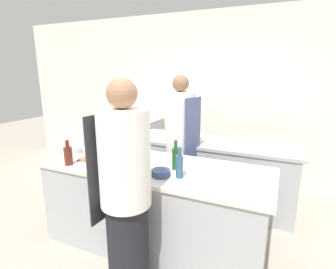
{
  "coord_description": "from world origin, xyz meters",
  "views": [
    {
      "loc": [
        1.16,
        -2.26,
        1.87
      ],
      "look_at": [
        0.0,
        0.35,
        1.16
      ],
      "focal_mm": 28.0,
      "sensor_mm": 36.0,
      "label": 1
    }
  ],
  "objects_px": {
    "bottle_wine": "(176,158)",
    "bowl_prep_small": "(75,150)",
    "bottle_cooking_oil": "(97,140)",
    "stockpot": "(177,126)",
    "bottle_olive_oil": "(121,158)",
    "oven_range": "(135,145)",
    "bottle_sauce": "(180,166)",
    "chef_at_stove": "(180,146)",
    "bottle_water": "(139,147)",
    "chef_at_prep_near": "(126,195)",
    "bowl_mixing_large": "(161,173)",
    "bowl_ceramic_blue": "(135,170)",
    "bottle_vinegar": "(68,155)"
  },
  "relations": [
    {
      "from": "chef_at_prep_near",
      "to": "bowl_mixing_large",
      "type": "height_order",
      "value": "chef_at_prep_near"
    },
    {
      "from": "bottle_cooking_oil",
      "to": "bowl_mixing_large",
      "type": "bearing_deg",
      "value": -21.41
    },
    {
      "from": "bottle_wine",
      "to": "bottle_cooking_oil",
      "type": "bearing_deg",
      "value": 169.88
    },
    {
      "from": "bottle_wine",
      "to": "bowl_prep_small",
      "type": "relative_size",
      "value": 1.73
    },
    {
      "from": "chef_at_prep_near",
      "to": "bowl_mixing_large",
      "type": "xyz_separation_m",
      "value": [
        0.09,
        0.45,
        0.03
      ]
    },
    {
      "from": "bottle_cooking_oil",
      "to": "stockpot",
      "type": "distance_m",
      "value": 1.3
    },
    {
      "from": "bottle_vinegar",
      "to": "stockpot",
      "type": "bearing_deg",
      "value": 72.97
    },
    {
      "from": "bottle_wine",
      "to": "bottle_water",
      "type": "xyz_separation_m",
      "value": [
        -0.5,
        0.14,
        0.01
      ]
    },
    {
      "from": "bottle_cooking_oil",
      "to": "bottle_water",
      "type": "xyz_separation_m",
      "value": [
        0.63,
        -0.06,
        0.0
      ]
    },
    {
      "from": "bottle_olive_oil",
      "to": "bottle_wine",
      "type": "distance_m",
      "value": 0.54
    },
    {
      "from": "stockpot",
      "to": "bottle_wine",
      "type": "bearing_deg",
      "value": -68.51
    },
    {
      "from": "chef_at_prep_near",
      "to": "bottle_vinegar",
      "type": "distance_m",
      "value": 0.98
    },
    {
      "from": "chef_at_prep_near",
      "to": "bottle_water",
      "type": "xyz_separation_m",
      "value": [
        -0.35,
        0.81,
        0.13
      ]
    },
    {
      "from": "bottle_cooking_oil",
      "to": "bowl_mixing_large",
      "type": "xyz_separation_m",
      "value": [
        1.07,
        -0.42,
        -0.09
      ]
    },
    {
      "from": "bottle_water",
      "to": "bottle_sauce",
      "type": "bearing_deg",
      "value": -27.42
    },
    {
      "from": "bottle_vinegar",
      "to": "bottle_wine",
      "type": "relative_size",
      "value": 0.88
    },
    {
      "from": "bottle_vinegar",
      "to": "bottle_wine",
      "type": "bearing_deg",
      "value": 17.7
    },
    {
      "from": "chef_at_prep_near",
      "to": "bottle_sauce",
      "type": "distance_m",
      "value": 0.57
    },
    {
      "from": "oven_range",
      "to": "chef_at_stove",
      "type": "bearing_deg",
      "value": -37.7
    },
    {
      "from": "bottle_vinegar",
      "to": "bowl_ceramic_blue",
      "type": "xyz_separation_m",
      "value": [
        0.75,
        0.07,
        -0.07
      ]
    },
    {
      "from": "bottle_olive_oil",
      "to": "bowl_mixing_large",
      "type": "height_order",
      "value": "bottle_olive_oil"
    },
    {
      "from": "bottle_vinegar",
      "to": "bottle_olive_oil",
      "type": "bearing_deg",
      "value": 13.3
    },
    {
      "from": "bottle_sauce",
      "to": "bowl_ceramic_blue",
      "type": "xyz_separation_m",
      "value": [
        -0.42,
        -0.08,
        -0.08
      ]
    },
    {
      "from": "bottle_sauce",
      "to": "chef_at_prep_near",
      "type": "bearing_deg",
      "value": -117.82
    },
    {
      "from": "bottle_water",
      "to": "stockpot",
      "type": "relative_size",
      "value": 1.16
    },
    {
      "from": "bottle_cooking_oil",
      "to": "bowl_ceramic_blue",
      "type": "distance_m",
      "value": 0.94
    },
    {
      "from": "bowl_prep_small",
      "to": "bowl_mixing_large",
      "type": "bearing_deg",
      "value": -9.69
    },
    {
      "from": "chef_at_stove",
      "to": "bottle_olive_oil",
      "type": "height_order",
      "value": "chef_at_stove"
    },
    {
      "from": "bottle_olive_oil",
      "to": "bottle_cooking_oil",
      "type": "xyz_separation_m",
      "value": [
        -0.62,
        0.41,
        0.02
      ]
    },
    {
      "from": "oven_range",
      "to": "bottle_sauce",
      "type": "distance_m",
      "value": 2.62
    },
    {
      "from": "bowl_mixing_large",
      "to": "bottle_water",
      "type": "bearing_deg",
      "value": 141.16
    },
    {
      "from": "bottle_cooking_oil",
      "to": "bowl_prep_small",
      "type": "bearing_deg",
      "value": -127.08
    },
    {
      "from": "oven_range",
      "to": "bowl_prep_small",
      "type": "bearing_deg",
      "value": -81.25
    },
    {
      "from": "chef_at_prep_near",
      "to": "bottle_vinegar",
      "type": "bearing_deg",
      "value": 74.74
    },
    {
      "from": "bottle_cooking_oil",
      "to": "bowl_prep_small",
      "type": "relative_size",
      "value": 1.81
    },
    {
      "from": "bottle_cooking_oil",
      "to": "bottle_olive_oil",
      "type": "bearing_deg",
      "value": -33.08
    },
    {
      "from": "bottle_olive_oil",
      "to": "bowl_ceramic_blue",
      "type": "relative_size",
      "value": 1.13
    },
    {
      "from": "bottle_water",
      "to": "bowl_prep_small",
      "type": "distance_m",
      "value": 0.8
    },
    {
      "from": "bottle_olive_oil",
      "to": "bottle_sauce",
      "type": "distance_m",
      "value": 0.61
    },
    {
      "from": "bowl_prep_small",
      "to": "stockpot",
      "type": "distance_m",
      "value": 1.56
    },
    {
      "from": "bottle_cooking_oil",
      "to": "chef_at_stove",
      "type": "bearing_deg",
      "value": 32.68
    },
    {
      "from": "bottle_water",
      "to": "bottle_wine",
      "type": "bearing_deg",
      "value": -15.38
    },
    {
      "from": "chef_at_stove",
      "to": "bottle_olive_oil",
      "type": "distance_m",
      "value": 1.0
    },
    {
      "from": "bottle_water",
      "to": "bowl_ceramic_blue",
      "type": "xyz_separation_m",
      "value": [
        0.19,
        -0.4,
        -0.09
      ]
    },
    {
      "from": "chef_at_stove",
      "to": "bottle_wine",
      "type": "xyz_separation_m",
      "value": [
        0.25,
        -0.76,
        0.12
      ]
    },
    {
      "from": "chef_at_prep_near",
      "to": "bottle_water",
      "type": "relative_size",
      "value": 5.69
    },
    {
      "from": "bottle_olive_oil",
      "to": "bowl_mixing_large",
      "type": "distance_m",
      "value": 0.45
    },
    {
      "from": "chef_at_stove",
      "to": "bottle_water",
      "type": "relative_size",
      "value": 5.66
    },
    {
      "from": "bottle_wine",
      "to": "bottle_cooking_oil",
      "type": "xyz_separation_m",
      "value": [
        -1.12,
        0.2,
        0.01
      ]
    },
    {
      "from": "chef_at_prep_near",
      "to": "stockpot",
      "type": "distance_m",
      "value": 2.07
    }
  ]
}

